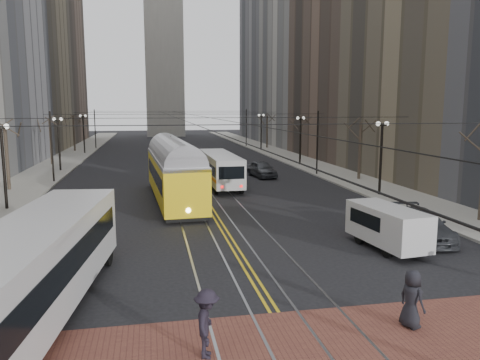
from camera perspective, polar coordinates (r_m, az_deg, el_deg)
name	(u,v)px	position (r m, az deg, el deg)	size (l,w,h in m)	color
ground	(267,301)	(17.53, 3.36, -14.54)	(260.00, 260.00, 0.00)	black
sidewalk_left	(60,164)	(61.95, -21.10, 1.88)	(5.00, 140.00, 0.15)	gray
sidewalk_right	(293,159)	(63.87, 6.44, 2.61)	(5.00, 140.00, 0.15)	gray
crosswalk_band	(303,359)	(14.09, 7.66, -20.77)	(25.00, 6.00, 0.01)	brown
streetcar_rails	(182,161)	(61.11, -7.12, 2.25)	(4.80, 130.00, 0.02)	gray
centre_lines	(182,161)	(61.11, -7.12, 2.26)	(0.42, 130.00, 0.01)	gold
building_left_far	(36,41)	(104.64, -23.60, 15.30)	(16.00, 20.00, 40.00)	brown
building_right_mid	(366,33)	(69.03, 15.17, 16.92)	(16.00, 20.00, 34.00)	brown
building_right_far	(284,47)	(106.59, 5.41, 15.84)	(16.00, 20.00, 40.00)	slate
lamp_posts	(193,152)	(44.71, -5.76, 3.48)	(27.60, 57.20, 5.60)	black
street_trees	(187,146)	(51.16, -6.43, 4.14)	(31.68, 53.28, 5.60)	#382D23
trolley_wires	(188,137)	(50.67, -6.41, 5.20)	(25.96, 120.00, 6.60)	black
transit_bus	(35,273)	(16.90, -23.72, -10.31)	(2.71, 12.99, 3.25)	#BDBDBD
streetcar	(174,177)	(35.32, -8.07, 0.39)	(2.85, 15.34, 3.62)	yellow
rear_bus	(220,170)	(41.79, -2.43, 1.25)	(2.38, 10.97, 2.86)	#BABABA
cargo_van	(387,228)	(24.24, 17.50, -5.64)	(1.84, 4.79, 2.12)	#BDBDBD
sedan_grey	(262,169)	(47.10, 2.67, 1.34)	(1.91, 4.74, 1.62)	#45494E
sedan_silver	(230,164)	(51.76, -1.19, 1.93)	(1.51, 4.33, 1.43)	#93959A
sedan_parked	(420,225)	(26.72, 21.14, -5.13)	(2.18, 5.35, 1.55)	#3E4146
pedestrian_a	(412,299)	(16.22, 20.20, -13.43)	(0.92, 0.60, 1.88)	black
pedestrian_d	(207,323)	(13.65, -4.05, -17.05)	(1.27, 0.73, 1.97)	black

